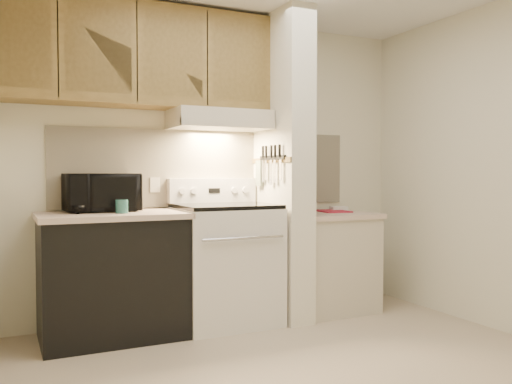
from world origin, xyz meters
TOP-DOWN VIEW (x-y plane):
  - floor at (0.00, 0.00)m, footprint 3.60×3.60m
  - wall_back at (0.00, 1.50)m, footprint 3.60×2.50m
  - wall_right at (1.80, 0.00)m, footprint 0.02×3.00m
  - backsplash at (0.00, 1.49)m, footprint 2.60×0.02m
  - range_body at (0.00, 1.16)m, footprint 0.76×0.65m
  - oven_window at (0.00, 0.84)m, footprint 0.50×0.01m
  - oven_handle at (0.00, 0.80)m, footprint 0.65×0.02m
  - cooktop at (0.00, 1.16)m, footprint 0.74×0.64m
  - range_backguard at (0.00, 1.44)m, footprint 0.76×0.08m
  - range_display at (0.00, 1.40)m, footprint 0.10×0.01m
  - range_knob_left_outer at (-0.28, 1.40)m, footprint 0.05×0.02m
  - range_knob_left_inner at (-0.18, 1.40)m, footprint 0.05×0.02m
  - range_knob_right_inner at (0.18, 1.40)m, footprint 0.05×0.02m
  - range_knob_right_outer at (0.28, 1.40)m, footprint 0.05×0.02m
  - dishwasher_front at (-0.88, 1.17)m, footprint 1.00×0.63m
  - left_countertop at (-0.88, 1.17)m, footprint 1.04×0.67m
  - spoon_rest at (-0.80, 1.21)m, footprint 0.21×0.07m
  - teal_jar at (-0.83, 1.06)m, footprint 0.12×0.12m
  - outlet at (-0.48, 1.48)m, footprint 0.08×0.01m
  - microwave at (-0.93, 1.31)m, footprint 0.54×0.39m
  - partition_pillar at (0.51, 1.15)m, footprint 0.22×0.70m
  - pillar_trim at (0.39, 1.15)m, footprint 0.01×0.70m
  - knife_strip at (0.39, 1.10)m, footprint 0.02×0.42m
  - knife_blade_a at (0.38, 0.94)m, footprint 0.01×0.03m
  - knife_handle_a at (0.38, 0.95)m, footprint 0.02×0.02m
  - knife_blade_b at (0.38, 1.03)m, footprint 0.01×0.04m
  - knife_handle_b at (0.38, 1.03)m, footprint 0.02×0.02m
  - knife_blade_c at (0.38, 1.10)m, footprint 0.01×0.04m
  - knife_handle_c at (0.38, 1.09)m, footprint 0.02×0.02m
  - knife_blade_d at (0.38, 1.19)m, footprint 0.01×0.04m
  - knife_handle_d at (0.38, 1.19)m, footprint 0.02×0.02m
  - knife_blade_e at (0.38, 1.25)m, footprint 0.01×0.04m
  - knife_handle_e at (0.38, 1.25)m, footprint 0.02×0.02m
  - oven_mitt at (0.38, 1.32)m, footprint 0.03×0.09m
  - right_cab_base at (0.97, 1.15)m, footprint 0.70×0.60m
  - right_countertop at (0.97, 1.15)m, footprint 0.74×0.64m
  - red_folder at (1.07, 1.25)m, footprint 0.28×0.36m
  - white_box at (1.19, 1.33)m, footprint 0.16×0.13m
  - range_hood at (0.00, 1.28)m, footprint 0.78×0.44m
  - hood_lip at (0.00, 1.07)m, footprint 0.78×0.04m
  - upper_cabinets at (-0.69, 1.32)m, footprint 2.18×0.33m
  - cab_door_a at (-1.51, 1.17)m, footprint 0.46×0.01m
  - cab_gap_a at (-1.23, 1.16)m, footprint 0.01×0.01m
  - cab_door_b at (-0.96, 1.17)m, footprint 0.46×0.01m
  - cab_gap_b at (-0.69, 1.16)m, footprint 0.01×0.01m
  - cab_door_c at (-0.42, 1.17)m, footprint 0.46×0.01m
  - cab_gap_c at (-0.14, 1.16)m, footprint 0.01×0.01m
  - cab_door_d at (0.13, 1.17)m, footprint 0.46×0.01m

SIDE VIEW (x-z plane):
  - floor at x=0.00m, z-range 0.00..0.00m
  - right_cab_base at x=0.97m, z-range 0.00..0.81m
  - dishwasher_front at x=-0.88m, z-range 0.00..0.87m
  - range_body at x=0.00m, z-range 0.00..0.92m
  - oven_window at x=0.00m, z-range 0.35..0.65m
  - oven_handle at x=0.00m, z-range 0.71..0.73m
  - right_countertop at x=0.97m, z-range 0.81..0.85m
  - red_folder at x=1.07m, z-range 0.85..0.86m
  - white_box at x=1.19m, z-range 0.85..0.89m
  - left_countertop at x=-0.88m, z-range 0.87..0.91m
  - spoon_rest at x=-0.80m, z-range 0.91..0.92m
  - cooktop at x=0.00m, z-range 0.92..0.95m
  - teal_jar at x=-0.83m, z-range 0.91..1.01m
  - range_backguard at x=0.00m, z-range 0.95..1.15m
  - range_display at x=0.00m, z-range 1.03..1.07m
  - range_knob_left_outer at x=-0.28m, z-range 1.03..1.07m
  - range_knob_left_inner at x=-0.18m, z-range 1.03..1.07m
  - range_knob_right_inner at x=0.18m, z-range 1.03..1.07m
  - range_knob_right_outer at x=0.28m, z-range 1.03..1.07m
  - microwave at x=-0.93m, z-range 0.91..1.19m
  - outlet at x=-0.48m, z-range 1.04..1.16m
  - oven_mitt at x=0.38m, z-range 1.09..1.30m
  - knife_blade_c at x=0.38m, z-range 1.10..1.30m
  - knife_blade_b at x=0.38m, z-range 1.12..1.30m
  - knife_blade_e at x=0.38m, z-range 1.12..1.30m
  - knife_blade_a at x=0.38m, z-range 1.14..1.30m
  - knife_blade_d at x=0.38m, z-range 1.14..1.30m
  - backsplash at x=0.00m, z-range 0.92..1.55m
  - wall_back at x=0.00m, z-range 1.24..1.26m
  - wall_right at x=1.80m, z-range 0.00..2.50m
  - partition_pillar at x=0.51m, z-range 0.00..2.50m
  - pillar_trim at x=0.39m, z-range 1.28..1.32m
  - knife_strip at x=0.39m, z-range 1.30..1.34m
  - knife_handle_a at x=0.38m, z-range 1.32..1.42m
  - knife_handle_b at x=0.38m, z-range 1.32..1.42m
  - knife_handle_c at x=0.38m, z-range 1.32..1.42m
  - knife_handle_d at x=0.38m, z-range 1.32..1.42m
  - knife_handle_e at x=0.38m, z-range 1.32..1.42m
  - hood_lip at x=0.00m, z-range 1.55..1.61m
  - range_hood at x=0.00m, z-range 1.55..1.70m
  - upper_cabinets at x=-0.69m, z-range 1.70..2.47m
  - cab_door_a at x=-1.51m, z-range 1.77..2.40m
  - cab_gap_a at x=-1.23m, z-range 1.72..2.45m
  - cab_door_b at x=-0.96m, z-range 1.77..2.40m
  - cab_gap_b at x=-0.69m, z-range 1.72..2.45m
  - cab_door_c at x=-0.42m, z-range 1.77..2.40m
  - cab_gap_c at x=-0.14m, z-range 1.72..2.45m
  - cab_door_d at x=0.13m, z-range 1.77..2.40m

